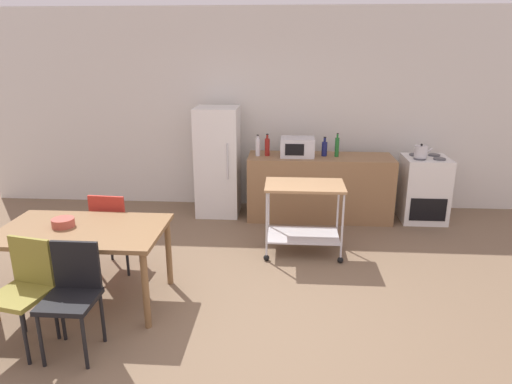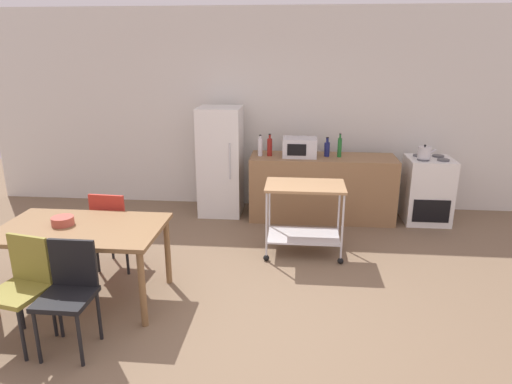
% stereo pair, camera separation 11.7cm
% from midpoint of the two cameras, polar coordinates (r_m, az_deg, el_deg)
% --- Properties ---
extents(ground_plane, '(12.00, 12.00, 0.00)m').
position_cam_midpoint_polar(ground_plane, '(4.35, -3.28, -14.93)').
color(ground_plane, brown).
extents(back_wall, '(8.40, 0.12, 2.90)m').
position_cam_midpoint_polar(back_wall, '(6.91, -0.17, 10.16)').
color(back_wall, silver).
rests_on(back_wall, ground_plane).
extents(kitchen_counter, '(2.00, 0.64, 0.90)m').
position_cam_midpoint_polar(kitchen_counter, '(6.53, 7.36, 0.59)').
color(kitchen_counter, olive).
rests_on(kitchen_counter, ground_plane).
extents(dining_table, '(1.50, 0.90, 0.75)m').
position_cam_midpoint_polar(dining_table, '(4.55, -21.48, -5.16)').
color(dining_table, brown).
rests_on(dining_table, ground_plane).
extents(chair_olive, '(0.47, 0.47, 0.89)m').
position_cam_midpoint_polar(chair_olive, '(4.17, -27.63, -10.38)').
color(chair_olive, olive).
rests_on(chair_olive, ground_plane).
extents(chair_red, '(0.43, 0.43, 0.89)m').
position_cam_midpoint_polar(chair_red, '(5.14, -17.92, -4.05)').
color(chair_red, '#B72D23').
rests_on(chair_red, ground_plane).
extents(chair_black, '(0.40, 0.40, 0.89)m').
position_cam_midpoint_polar(chair_black, '(3.94, -22.70, -11.33)').
color(chair_black, black).
rests_on(chair_black, ground_plane).
extents(stove_oven, '(0.60, 0.61, 0.92)m').
position_cam_midpoint_polar(stove_oven, '(6.79, 19.65, 0.38)').
color(stove_oven, white).
rests_on(stove_oven, ground_plane).
extents(refrigerator, '(0.60, 0.63, 1.55)m').
position_cam_midpoint_polar(refrigerator, '(6.61, -5.25, 3.79)').
color(refrigerator, white).
rests_on(refrigerator, ground_plane).
extents(kitchen_cart, '(0.91, 0.57, 0.85)m').
position_cam_midpoint_polar(kitchen_cart, '(5.32, 5.37, -1.88)').
color(kitchen_cart, '#A37A51').
rests_on(kitchen_cart, ground_plane).
extents(bottle_wine, '(0.06, 0.06, 0.29)m').
position_cam_midpoint_polar(bottle_wine, '(6.36, -0.31, 5.65)').
color(bottle_wine, silver).
rests_on(bottle_wine, kitchen_counter).
extents(bottle_hot_sauce, '(0.07, 0.07, 0.31)m').
position_cam_midpoint_polar(bottle_hot_sauce, '(6.36, 0.88, 5.67)').
color(bottle_hot_sauce, maroon).
rests_on(bottle_hot_sauce, kitchen_counter).
extents(microwave, '(0.46, 0.35, 0.26)m').
position_cam_midpoint_polar(microwave, '(6.34, 4.63, 5.59)').
color(microwave, silver).
rests_on(microwave, kitchen_counter).
extents(bottle_vinegar, '(0.08, 0.08, 0.27)m').
position_cam_midpoint_polar(bottle_vinegar, '(6.41, 7.99, 5.40)').
color(bottle_vinegar, navy).
rests_on(bottle_vinegar, kitchen_counter).
extents(bottle_sesame_oil, '(0.06, 0.06, 0.33)m').
position_cam_midpoint_polar(bottle_sesame_oil, '(6.40, 9.52, 5.58)').
color(bottle_sesame_oil, '#1E6628').
rests_on(bottle_sesame_oil, kitchen_counter).
extents(fruit_bowl, '(0.20, 0.20, 0.08)m').
position_cam_midpoint_polar(fruit_bowl, '(4.62, -23.54, -3.51)').
color(fruit_bowl, '#B24C3F').
rests_on(fruit_bowl, dining_table).
extents(kettle, '(0.24, 0.17, 0.19)m').
position_cam_midpoint_polar(kettle, '(6.54, 19.35, 4.75)').
color(kettle, silver).
rests_on(kettle, stove_oven).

